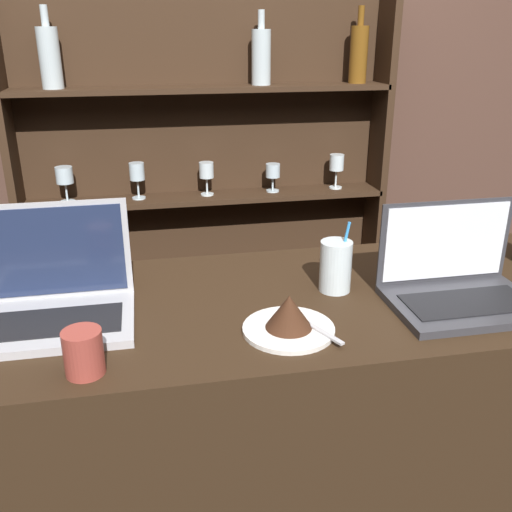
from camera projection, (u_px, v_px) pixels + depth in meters
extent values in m
cube|color=black|center=(289.00, 469.00, 1.53)|extent=(2.05, 0.61, 1.02)
cube|color=#4C3328|center=(219.00, 96.00, 2.34)|extent=(7.00, 0.06, 2.70)
cube|color=#332114|center=(23.00, 228.00, 2.26)|extent=(0.03, 0.18, 1.74)
cube|color=#332114|center=(374.00, 207.00, 2.53)|extent=(0.03, 0.18, 1.74)
cube|color=#332114|center=(206.00, 211.00, 2.47)|extent=(1.51, 0.02, 1.74)
cube|color=#332114|center=(210.00, 292.00, 2.53)|extent=(1.47, 0.18, 0.02)
cube|color=#332114|center=(207.00, 197.00, 2.36)|extent=(1.47, 0.18, 0.02)
cube|color=#332114|center=(204.00, 89.00, 2.20)|extent=(1.47, 0.18, 0.02)
cylinder|color=silver|center=(68.00, 202.00, 2.26)|extent=(0.06, 0.06, 0.01)
cylinder|color=silver|center=(66.00, 192.00, 2.24)|extent=(0.01, 0.01, 0.07)
cylinder|color=silver|center=(64.00, 175.00, 2.22)|extent=(0.07, 0.07, 0.06)
cylinder|color=silver|center=(139.00, 198.00, 2.31)|extent=(0.05, 0.05, 0.01)
cylinder|color=silver|center=(138.00, 188.00, 2.29)|extent=(0.01, 0.01, 0.07)
cylinder|color=silver|center=(137.00, 171.00, 2.27)|extent=(0.06, 0.06, 0.07)
cylinder|color=silver|center=(207.00, 194.00, 2.36)|extent=(0.05, 0.05, 0.01)
cylinder|color=silver|center=(207.00, 186.00, 2.34)|extent=(0.01, 0.01, 0.07)
cylinder|color=silver|center=(206.00, 170.00, 2.32)|extent=(0.06, 0.06, 0.06)
cylinder|color=silver|center=(273.00, 191.00, 2.41)|extent=(0.05, 0.05, 0.01)
cylinder|color=silver|center=(273.00, 184.00, 2.40)|extent=(0.01, 0.01, 0.06)
cylinder|color=silver|center=(273.00, 170.00, 2.38)|extent=(0.06, 0.06, 0.06)
cylinder|color=silver|center=(335.00, 187.00, 2.46)|extent=(0.05, 0.05, 0.01)
cylinder|color=silver|center=(336.00, 178.00, 2.44)|extent=(0.01, 0.01, 0.07)
cylinder|color=silver|center=(337.00, 162.00, 2.42)|extent=(0.06, 0.06, 0.07)
cylinder|color=brown|center=(359.00, 55.00, 2.27)|extent=(0.07, 0.07, 0.22)
cylinder|color=brown|center=(361.00, 16.00, 2.21)|extent=(0.02, 0.02, 0.07)
cylinder|color=#B2C1C6|center=(50.00, 58.00, 2.06)|extent=(0.08, 0.08, 0.21)
cylinder|color=#B2C1C6|center=(44.00, 15.00, 2.00)|extent=(0.03, 0.03, 0.07)
cylinder|color=#B2C1C6|center=(261.00, 57.00, 2.20)|extent=(0.07, 0.07, 0.20)
cylinder|color=#B2C1C6|center=(261.00, 19.00, 2.15)|extent=(0.03, 0.03, 0.07)
cube|color=#ADADB2|center=(54.00, 324.00, 1.20)|extent=(0.33, 0.23, 0.02)
cube|color=black|center=(53.00, 322.00, 1.19)|extent=(0.28, 0.13, 0.00)
cube|color=#ADADB2|center=(54.00, 251.00, 1.26)|extent=(0.33, 0.00, 0.22)
cube|color=#1E2847|center=(53.00, 251.00, 1.26)|extent=(0.31, 0.01, 0.20)
cube|color=#333338|center=(464.00, 304.00, 1.29)|extent=(0.33, 0.23, 0.02)
cube|color=black|center=(467.00, 302.00, 1.27)|extent=(0.28, 0.13, 0.00)
cube|color=#333338|center=(445.00, 241.00, 1.35)|extent=(0.33, 0.00, 0.20)
cube|color=white|center=(445.00, 242.00, 1.35)|extent=(0.30, 0.01, 0.18)
cylinder|color=silver|center=(289.00, 329.00, 1.19)|extent=(0.19, 0.19, 0.01)
cone|color=#381E11|center=(289.00, 312.00, 1.17)|extent=(0.10, 0.10, 0.07)
cube|color=#B7B7BC|center=(315.00, 327.00, 1.18)|extent=(0.08, 0.16, 0.00)
cylinder|color=silver|center=(336.00, 266.00, 1.36)|extent=(0.08, 0.08, 0.12)
cylinder|color=#338CD8|center=(341.00, 256.00, 1.35)|extent=(0.04, 0.01, 0.17)
cylinder|color=#993D33|center=(84.00, 352.00, 1.03)|extent=(0.07, 0.07, 0.09)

